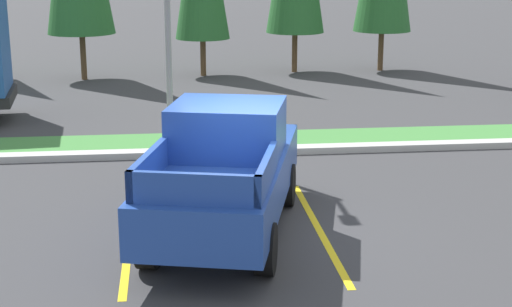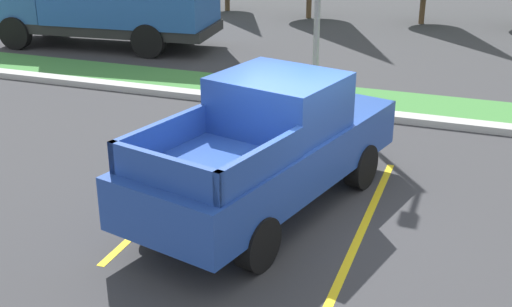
% 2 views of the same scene
% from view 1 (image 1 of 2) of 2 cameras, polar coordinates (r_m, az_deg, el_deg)
% --- Properties ---
extents(ground_plane, '(120.00, 120.00, 0.00)m').
position_cam_1_polar(ground_plane, '(12.85, 0.43, -5.83)').
color(ground_plane, '#38383A').
extents(parking_line_near, '(0.12, 4.80, 0.01)m').
position_cam_1_polar(parking_line_near, '(12.87, -9.18, -5.97)').
color(parking_line_near, yellow).
rests_on(parking_line_near, ground).
extents(parking_line_far, '(0.12, 4.80, 0.01)m').
position_cam_1_polar(parking_line_far, '(13.07, 4.58, -5.48)').
color(parking_line_far, yellow).
rests_on(parking_line_far, ground).
extents(curb_strip, '(56.00, 0.40, 0.15)m').
position_cam_1_polar(curb_strip, '(17.57, -1.54, 0.16)').
color(curb_strip, '#B2B2AD').
rests_on(curb_strip, ground).
extents(grass_median, '(56.00, 1.80, 0.06)m').
position_cam_1_polar(grass_median, '(18.64, -1.83, 0.88)').
color(grass_median, '#42843D').
rests_on(grass_median, ground).
extents(pickup_truck_main, '(3.11, 5.52, 2.10)m').
position_cam_1_polar(pickup_truck_main, '(12.60, -2.25, -1.27)').
color(pickup_truck_main, black).
rests_on(pickup_truck_main, ground).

